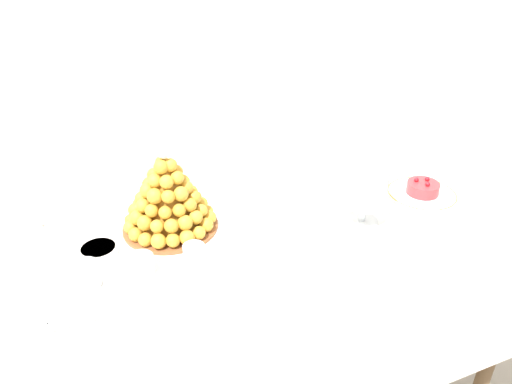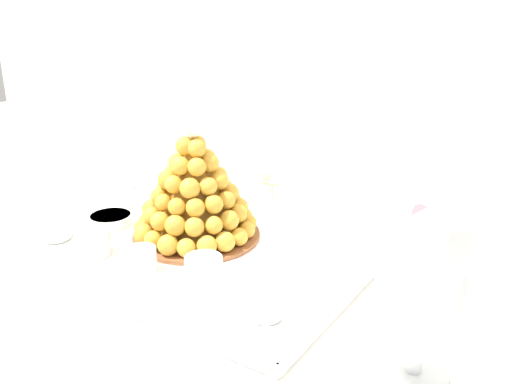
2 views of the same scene
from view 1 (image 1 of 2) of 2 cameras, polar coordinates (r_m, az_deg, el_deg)
buffet_table at (r=1.40m, az=0.19°, el=-8.07°), size 1.45×0.83×0.80m
serving_tray at (r=1.30m, az=-8.47°, el=-5.41°), size 0.69×0.43×0.02m
croquembouche at (r=1.30m, az=-10.20°, el=-0.69°), size 0.25×0.25×0.24m
dessert_cup_left at (r=1.19m, az=-19.12°, el=-9.16°), size 0.06×0.06×0.06m
dessert_cup_mid_left at (r=1.19m, az=-13.21°, el=-8.31°), size 0.06×0.06×0.05m
dessert_cup_centre at (r=1.21m, az=-7.18°, el=-7.19°), size 0.05×0.05×0.05m
dessert_cup_mid_right at (r=1.25m, az=-2.20°, el=-5.27°), size 0.06×0.06×0.05m
dessert_cup_right at (r=1.28m, az=3.65°, el=-4.48°), size 0.05×0.05×0.05m
creme_brulee_ramekin at (r=1.29m, az=-17.77°, el=-6.45°), size 0.09×0.09×0.02m
macaron_goblet at (r=1.33m, az=12.72°, el=1.72°), size 0.12×0.12×0.24m
fruit_tart_plate at (r=1.57m, az=18.70°, el=0.11°), size 0.21×0.21×0.05m
wine_glass at (r=1.48m, az=-9.68°, el=3.35°), size 0.07×0.07×0.14m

